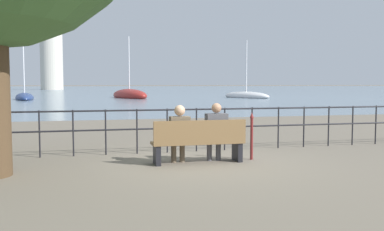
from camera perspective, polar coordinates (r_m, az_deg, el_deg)
ground_plane at (r=8.92m, az=0.80°, el=-6.31°), size 1000.00×1000.00×0.00m
harbor_water at (r=169.71m, az=-13.59°, el=3.57°), size 600.00×300.00×0.01m
park_bench at (r=8.79m, az=0.91°, el=-3.58°), size 1.92×0.45×0.90m
seated_person_left at (r=8.75m, az=-1.70°, el=-2.11°), size 0.40×0.35×1.20m
seated_person_right at (r=8.95m, az=3.21°, el=-1.89°), size 0.44×0.35×1.24m
promenade_railing at (r=10.24m, az=-1.35°, el=-1.02°), size 15.15×0.04×1.05m
closed_umbrella at (r=9.29m, az=7.96°, el=-2.36°), size 0.09×0.09×1.03m
sailboat_1 at (r=50.40m, az=7.23°, el=2.62°), size 4.43×7.65×7.01m
sailboat_2 at (r=48.02m, az=-21.44°, el=2.35°), size 2.93×7.99×12.30m
sailboat_3 at (r=49.99m, az=-8.36°, el=2.68°), size 4.61×8.89×7.51m
harbor_lighthouse at (r=127.37m, az=-18.25°, el=8.05°), size 6.16×6.16×22.74m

